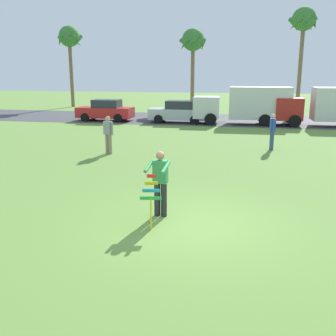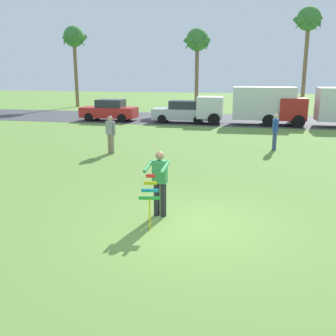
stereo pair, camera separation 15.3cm
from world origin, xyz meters
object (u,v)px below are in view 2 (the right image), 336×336
at_px(person_kite_flyer, 160,181).
at_px(kite_held, 150,193).
at_px(palm_tree_right_near, 197,43).
at_px(person_walker_far, 275,131).
at_px(palm_tree_left_near, 74,40).
at_px(person_walker_near, 111,133).
at_px(palm_tree_centre_far, 308,24).
at_px(parked_truck_white_box, 251,104).
at_px(parked_car_silver, 182,112).
at_px(parked_car_red, 109,110).

relative_size(person_kite_flyer, kite_held, 1.37).
distance_m(palm_tree_right_near, person_walker_far, 21.12).
relative_size(palm_tree_left_near, person_walker_near, 4.72).
distance_m(palm_tree_centre_far, person_walker_near, 25.45).
bearing_deg(kite_held, person_kite_flyer, 85.69).
bearing_deg(person_kite_flyer, person_walker_near, 118.78).
xyz_separation_m(kite_held, palm_tree_right_near, (-3.10, 29.86, 5.39)).
height_order(person_kite_flyer, palm_tree_left_near, palm_tree_left_near).
distance_m(kite_held, person_walker_far, 11.03).
bearing_deg(parked_truck_white_box, person_walker_far, -82.59).
bearing_deg(parked_car_silver, palm_tree_left_near, 140.81).
height_order(parked_car_silver, person_walker_near, person_walker_near).
xyz_separation_m(kite_held, palm_tree_centre_far, (6.83, 30.10, 6.91)).
distance_m(parked_car_red, palm_tree_left_near, 14.44).
relative_size(palm_tree_left_near, palm_tree_right_near, 1.07).
distance_m(parked_car_silver, palm_tree_centre_far, 15.77).
distance_m(parked_truck_white_box, palm_tree_left_near, 21.72).
relative_size(person_kite_flyer, parked_car_silver, 0.41).
bearing_deg(kite_held, person_walker_far, 71.97).
bearing_deg(parked_car_silver, person_walker_far, -56.31).
bearing_deg(parked_car_silver, palm_tree_centre_far, 47.61).
distance_m(parked_truck_white_box, person_walker_near, 13.13).
bearing_deg(parked_truck_white_box, palm_tree_centre_far, 66.20).
bearing_deg(person_kite_flyer, palm_tree_left_near, 118.27).
bearing_deg(parked_truck_white_box, palm_tree_left_near, 149.31).
distance_m(parked_car_red, person_walker_far, 14.90).
xyz_separation_m(person_kite_flyer, palm_tree_right_near, (-3.16, 29.09, 5.31)).
height_order(person_kite_flyer, parked_car_silver, person_kite_flyer).
distance_m(parked_car_silver, parked_truck_white_box, 4.96).
height_order(palm_tree_left_near, palm_tree_centre_far, palm_tree_centre_far).
distance_m(parked_car_red, parked_car_silver, 5.62).
bearing_deg(palm_tree_right_near, parked_truck_white_box, -62.45).
bearing_deg(parked_car_red, parked_truck_white_box, -0.00).
height_order(kite_held, palm_tree_centre_far, palm_tree_centre_far).
distance_m(person_kite_flyer, palm_tree_centre_far, 30.86).
relative_size(parked_car_silver, parked_truck_white_box, 0.62).
bearing_deg(palm_tree_centre_far, palm_tree_right_near, -178.63).
distance_m(person_kite_flyer, person_walker_far, 10.28).
bearing_deg(palm_tree_right_near, parked_car_silver, -87.76).
xyz_separation_m(person_kite_flyer, parked_car_silver, (-2.76, 18.89, -0.18)).
xyz_separation_m(kite_held, person_walker_far, (3.41, 10.49, 0.06)).
xyz_separation_m(parked_truck_white_box, palm_tree_centre_far, (4.60, 10.44, 6.37)).
bearing_deg(person_walker_near, parked_car_red, 110.64).
height_order(person_kite_flyer, person_walker_far, same).
xyz_separation_m(parked_car_silver, palm_tree_left_near, (-13.18, 10.74, 6.00)).
relative_size(parked_car_red, parked_car_silver, 1.00).
bearing_deg(palm_tree_right_near, person_walker_far, -71.41).
bearing_deg(person_walker_far, palm_tree_right_near, 108.59).
bearing_deg(palm_tree_centre_far, kite_held, -102.78).
relative_size(parked_car_red, palm_tree_centre_far, 0.46).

